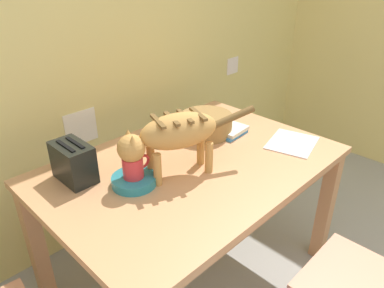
{
  "coord_description": "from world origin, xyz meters",
  "views": [
    {
      "loc": [
        -0.95,
        0.4,
        1.62
      ],
      "look_at": [
        0.11,
        1.45,
        0.84
      ],
      "focal_mm": 34.1,
      "sensor_mm": 36.0,
      "label": 1
    }
  ],
  "objects": [
    {
      "name": "toaster",
      "position": [
        -0.35,
        1.72,
        0.82
      ],
      "size": [
        0.12,
        0.2,
        0.18
      ],
      "color": "black",
      "rests_on": "dining_table"
    },
    {
      "name": "dining_table",
      "position": [
        0.11,
        1.45,
        0.65
      ],
      "size": [
        1.39,
        0.95,
        0.74
      ],
      "color": "tan",
      "rests_on": "ground_plane"
    },
    {
      "name": "coffee_mug",
      "position": [
        -0.2,
        1.5,
        0.82
      ],
      "size": [
        0.13,
        0.09,
        0.09
      ],
      "color": "red",
      "rests_on": "saucer_bowl"
    },
    {
      "name": "book_stack",
      "position": [
        0.48,
        1.53,
        0.75
      ],
      "size": [
        0.19,
        0.15,
        0.03
      ],
      "color": "#3A84CD",
      "rests_on": "dining_table"
    },
    {
      "name": "wicker_basket",
      "position": [
        0.39,
        1.62,
        0.79
      ],
      "size": [
        0.28,
        0.28,
        0.11
      ],
      "color": "olive",
      "rests_on": "dining_table"
    },
    {
      "name": "magazine",
      "position": [
        0.62,
        1.22,
        0.74
      ],
      "size": [
        0.31,
        0.28,
        0.01
      ],
      "primitive_type": "cube",
      "rotation": [
        0.0,
        0.0,
        0.26
      ],
      "color": "silver",
      "rests_on": "dining_table"
    },
    {
      "name": "cat",
      "position": [
        -0.02,
        1.44,
        0.94
      ],
      "size": [
        0.61,
        0.28,
        0.29
      ],
      "rotation": [
        0.0,
        0.0,
        1.21
      ],
      "color": "#C28A46",
      "rests_on": "dining_table"
    },
    {
      "name": "saucer_bowl",
      "position": [
        -0.2,
        1.5,
        0.76
      ],
      "size": [
        0.19,
        0.19,
        0.04
      ],
      "primitive_type": "cylinder",
      "color": "teal",
      "rests_on": "dining_table"
    },
    {
      "name": "wall_rear",
      "position": [
        -0.0,
        2.21,
        1.25
      ],
      "size": [
        4.91,
        0.11,
        2.5
      ],
      "color": "#E6D07A",
      "rests_on": "ground_plane"
    }
  ]
}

